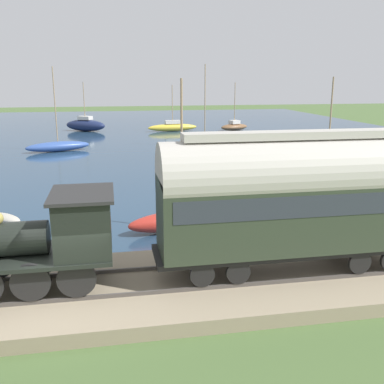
{
  "coord_description": "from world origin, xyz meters",
  "views": [
    {
      "loc": [
        -12.46,
        -1.36,
        6.67
      ],
      "look_at": [
        6.29,
        -4.81,
        1.83
      ],
      "focal_mm": 42.0,
      "sensor_mm": 36.0,
      "label": 1
    }
  ],
  "objects_px": {
    "sailboat_green": "(326,178)",
    "rowboat_off_pier": "(253,195)",
    "sailboat_navy": "(85,125)",
    "sailboat_blue": "(58,146)",
    "steam_locomotive": "(49,235)",
    "sailboat_gray": "(205,140)",
    "sailboat_brown": "(234,126)",
    "rowboat_far_out": "(4,218)",
    "sailboat_red": "(182,218)",
    "passenger_coach": "(293,194)",
    "sailboat_yellow": "(173,127)"
  },
  "relations": [
    {
      "from": "passenger_coach",
      "to": "sailboat_red",
      "type": "bearing_deg",
      "value": 23.79
    },
    {
      "from": "sailboat_green",
      "to": "rowboat_off_pier",
      "type": "relative_size",
      "value": 3.2
    },
    {
      "from": "steam_locomotive",
      "to": "sailboat_gray",
      "type": "height_order",
      "value": "sailboat_gray"
    },
    {
      "from": "sailboat_red",
      "to": "sailboat_navy",
      "type": "height_order",
      "value": "sailboat_red"
    },
    {
      "from": "sailboat_red",
      "to": "sailboat_brown",
      "type": "height_order",
      "value": "sailboat_red"
    },
    {
      "from": "steam_locomotive",
      "to": "sailboat_brown",
      "type": "bearing_deg",
      "value": -22.25
    },
    {
      "from": "steam_locomotive",
      "to": "sailboat_blue",
      "type": "height_order",
      "value": "sailboat_blue"
    },
    {
      "from": "rowboat_off_pier",
      "to": "sailboat_navy",
      "type": "bearing_deg",
      "value": -5.81
    },
    {
      "from": "sailboat_red",
      "to": "sailboat_brown",
      "type": "relative_size",
      "value": 1.09
    },
    {
      "from": "steam_locomotive",
      "to": "sailboat_gray",
      "type": "distance_m",
      "value": 32.22
    },
    {
      "from": "steam_locomotive",
      "to": "sailboat_brown",
      "type": "relative_size",
      "value": 0.84
    },
    {
      "from": "passenger_coach",
      "to": "rowboat_off_pier",
      "type": "xyz_separation_m",
      "value": [
        10.31,
        -2.13,
        -2.79
      ]
    },
    {
      "from": "sailboat_navy",
      "to": "rowboat_far_out",
      "type": "height_order",
      "value": "sailboat_navy"
    },
    {
      "from": "sailboat_green",
      "to": "rowboat_off_pier",
      "type": "distance_m",
      "value": 5.87
    },
    {
      "from": "passenger_coach",
      "to": "sailboat_red",
      "type": "relative_size",
      "value": 1.35
    },
    {
      "from": "steam_locomotive",
      "to": "passenger_coach",
      "type": "relative_size",
      "value": 0.58
    },
    {
      "from": "steam_locomotive",
      "to": "sailboat_gray",
      "type": "xyz_separation_m",
      "value": [
        30.2,
        -11.13,
        -1.51
      ]
    },
    {
      "from": "passenger_coach",
      "to": "sailboat_navy",
      "type": "relative_size",
      "value": 1.45
    },
    {
      "from": "rowboat_far_out",
      "to": "sailboat_green",
      "type": "bearing_deg",
      "value": -34.69
    },
    {
      "from": "passenger_coach",
      "to": "sailboat_brown",
      "type": "relative_size",
      "value": 1.47
    },
    {
      "from": "sailboat_gray",
      "to": "rowboat_far_out",
      "type": "bearing_deg",
      "value": 123.24
    },
    {
      "from": "passenger_coach",
      "to": "sailboat_red",
      "type": "height_order",
      "value": "sailboat_red"
    },
    {
      "from": "rowboat_far_out",
      "to": "sailboat_blue",
      "type": "bearing_deg",
      "value": 42.62
    },
    {
      "from": "sailboat_gray",
      "to": "sailboat_red",
      "type": "height_order",
      "value": "sailboat_gray"
    },
    {
      "from": "steam_locomotive",
      "to": "rowboat_far_out",
      "type": "distance_m",
      "value": 9.43
    },
    {
      "from": "rowboat_off_pier",
      "to": "sailboat_yellow",
      "type": "bearing_deg",
      "value": -22.78
    },
    {
      "from": "steam_locomotive",
      "to": "sailboat_brown",
      "type": "xyz_separation_m",
      "value": [
        44.2,
        -18.08,
        -1.68
      ]
    },
    {
      "from": "sailboat_blue",
      "to": "rowboat_off_pier",
      "type": "bearing_deg",
      "value": -166.61
    },
    {
      "from": "sailboat_brown",
      "to": "rowboat_far_out",
      "type": "height_order",
      "value": "sailboat_brown"
    },
    {
      "from": "sailboat_blue",
      "to": "sailboat_red",
      "type": "relative_size",
      "value": 1.15
    },
    {
      "from": "passenger_coach",
      "to": "sailboat_gray",
      "type": "height_order",
      "value": "sailboat_gray"
    },
    {
      "from": "sailboat_blue",
      "to": "sailboat_green",
      "type": "distance_m",
      "value": 25.33
    },
    {
      "from": "sailboat_navy",
      "to": "sailboat_green",
      "type": "distance_m",
      "value": 37.9
    },
    {
      "from": "sailboat_navy",
      "to": "sailboat_green",
      "type": "xyz_separation_m",
      "value": [
        -34.23,
        -16.27,
        -0.25
      ]
    },
    {
      "from": "sailboat_navy",
      "to": "sailboat_red",
      "type": "bearing_deg",
      "value": -142.27
    },
    {
      "from": "passenger_coach",
      "to": "sailboat_brown",
      "type": "distance_m",
      "value": 45.5
    },
    {
      "from": "rowboat_far_out",
      "to": "steam_locomotive",
      "type": "bearing_deg",
      "value": -115.97
    },
    {
      "from": "sailboat_navy",
      "to": "sailboat_brown",
      "type": "xyz_separation_m",
      "value": [
        -2.5,
        -19.19,
        -0.29
      ]
    },
    {
      "from": "sailboat_red",
      "to": "sailboat_brown",
      "type": "distance_m",
      "value": 40.41
    },
    {
      "from": "sailboat_navy",
      "to": "sailboat_brown",
      "type": "bearing_deg",
      "value": -68.14
    },
    {
      "from": "sailboat_brown",
      "to": "rowboat_off_pier",
      "type": "height_order",
      "value": "sailboat_brown"
    },
    {
      "from": "sailboat_blue",
      "to": "sailboat_red",
      "type": "distance_m",
      "value": 25.48
    },
    {
      "from": "sailboat_navy",
      "to": "rowboat_off_pier",
      "type": "distance_m",
      "value": 37.97
    },
    {
      "from": "sailboat_navy",
      "to": "sailboat_blue",
      "type": "bearing_deg",
      "value": -156.92
    },
    {
      "from": "sailboat_gray",
      "to": "sailboat_yellow",
      "type": "relative_size",
      "value": 1.21
    },
    {
      "from": "sailboat_gray",
      "to": "rowboat_off_pier",
      "type": "bearing_deg",
      "value": 152.82
    },
    {
      "from": "sailboat_navy",
      "to": "rowboat_far_out",
      "type": "bearing_deg",
      "value": -153.91
    },
    {
      "from": "steam_locomotive",
      "to": "sailboat_navy",
      "type": "distance_m",
      "value": 46.74
    },
    {
      "from": "sailboat_blue",
      "to": "sailboat_navy",
      "type": "height_order",
      "value": "sailboat_blue"
    },
    {
      "from": "steam_locomotive",
      "to": "sailboat_brown",
      "type": "distance_m",
      "value": 47.79
    }
  ]
}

